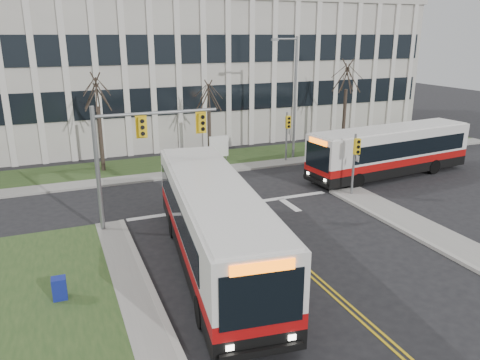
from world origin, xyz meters
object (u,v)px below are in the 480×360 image
streetlight (293,92)px  bus_main (214,226)px  newspaper_box_blue (60,290)px  bus_cross (390,152)px  directory_sign (219,147)px

streetlight → bus_main: size_ratio=0.70×
newspaper_box_blue → bus_cross: bearing=22.9°
bus_main → directory_sign: bearing=76.8°
bus_main → newspaper_box_blue: size_ratio=13.91×
directory_sign → bus_cross: 12.38m
streetlight → newspaper_box_blue: streetlight is taller
bus_main → bus_cross: 17.31m
streetlight → newspaper_box_blue: 23.53m
streetlight → directory_sign: size_ratio=4.60×
directory_sign → bus_cross: size_ratio=0.16×
bus_main → newspaper_box_blue: bus_main is taller
streetlight → bus_cross: size_ratio=0.75×
streetlight → bus_cross: 8.48m
bus_cross → directory_sign: bearing=-135.4°
directory_sign → streetlight: bearing=-13.2°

